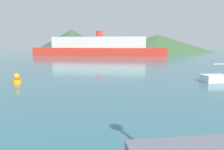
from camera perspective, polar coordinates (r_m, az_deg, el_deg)
ferry_distant at (r=58.31m, az=-3.26°, el=7.22°), size 35.29×12.39×6.46m
buoy_marker at (r=19.23m, az=-23.55°, el=-1.06°), size 0.74×0.74×0.85m
hill_west at (r=92.14m, az=-10.44°, el=8.92°), size 30.15×30.15×8.83m
hill_central at (r=90.98m, az=11.84°, el=8.19°), size 41.43×41.43×6.61m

